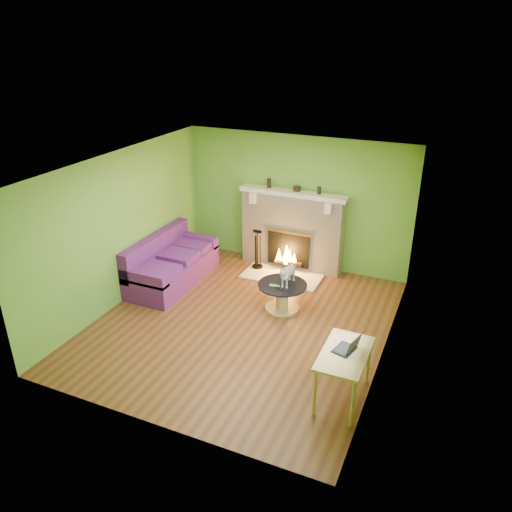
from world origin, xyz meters
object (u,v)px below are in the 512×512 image
(desk, at_px, (344,358))
(coffee_table, at_px, (282,295))
(sofa, at_px, (170,265))
(cat, at_px, (288,274))

(desk, bearing_deg, coffee_table, 129.78)
(sofa, height_order, coffee_table, sofa)
(desk, relative_size, cat, 1.61)
(desk, bearing_deg, sofa, 153.16)
(coffee_table, bearing_deg, sofa, 177.48)
(desk, xyz_separation_m, cat, (-1.44, 1.88, 0.03))
(sofa, distance_m, cat, 2.39)
(coffee_table, distance_m, desk, 2.40)
(sofa, height_order, cat, sofa)
(coffee_table, relative_size, cat, 1.37)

